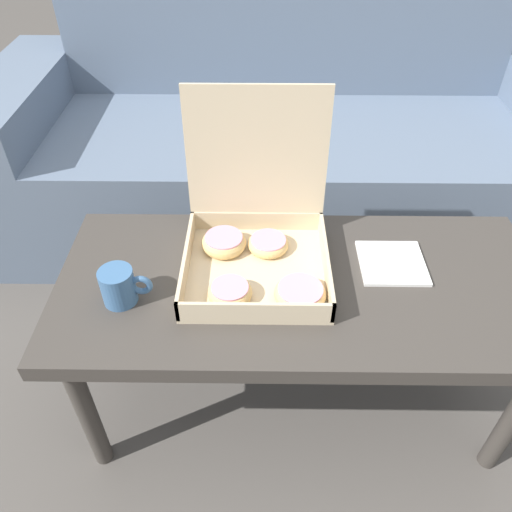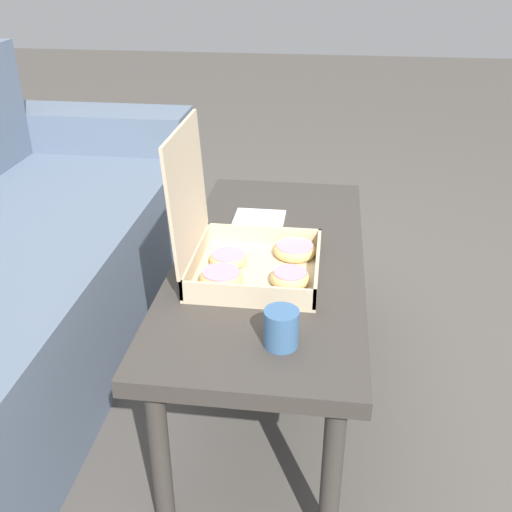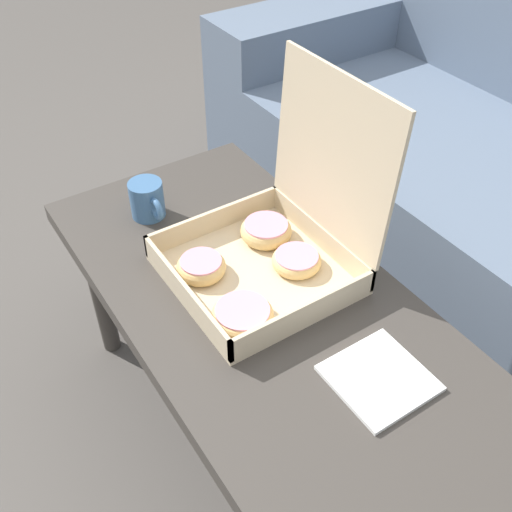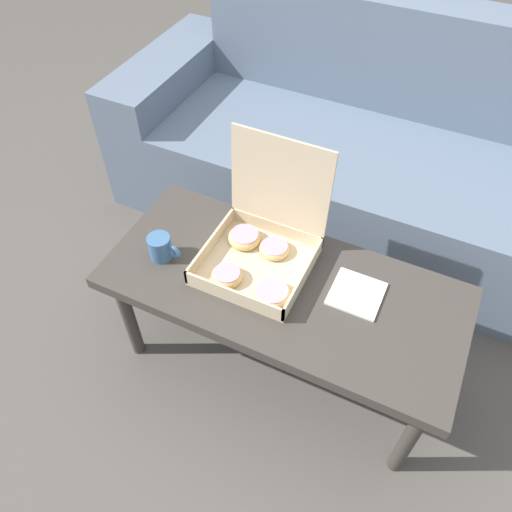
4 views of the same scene
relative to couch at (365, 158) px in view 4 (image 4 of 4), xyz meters
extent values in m
plane|color=#514C47|center=(0.00, -0.80, -0.30)|extent=(12.00, 12.00, 0.00)
cube|color=slate|center=(0.00, -0.15, -0.09)|extent=(1.63, 0.62, 0.43)
cube|color=slate|center=(0.00, 0.26, 0.14)|extent=(1.63, 0.20, 0.87)
cube|color=slate|center=(-0.93, -0.05, -0.01)|extent=(0.24, 0.82, 0.58)
cube|color=#3D3833|center=(0.00, -0.90, 0.14)|extent=(1.09, 0.49, 0.04)
cylinder|color=#3D3833|center=(-0.49, -1.08, -0.09)|extent=(0.04, 0.04, 0.41)
cylinder|color=#3D3833|center=(0.49, -1.08, -0.09)|extent=(0.04, 0.04, 0.41)
cylinder|color=#3D3833|center=(-0.49, -0.71, -0.09)|extent=(0.04, 0.04, 0.41)
cylinder|color=#3D3833|center=(0.49, -0.71, -0.09)|extent=(0.04, 0.04, 0.41)
cube|color=beige|center=(-0.10, -0.87, 0.16)|extent=(0.32, 0.31, 0.01)
cube|color=beige|center=(-0.10, -1.02, 0.19)|extent=(0.32, 0.01, 0.05)
cube|color=beige|center=(-0.10, -0.72, 0.19)|extent=(0.32, 0.01, 0.05)
cube|color=beige|center=(-0.26, -0.87, 0.19)|extent=(0.01, 0.31, 0.05)
cube|color=beige|center=(0.05, -0.87, 0.19)|extent=(0.01, 0.31, 0.05)
cube|color=beige|center=(-0.10, -0.71, 0.37)|extent=(0.32, 0.03, 0.31)
torus|color=#E5BC75|center=(-0.07, -0.80, 0.18)|extent=(0.10, 0.10, 0.03)
cylinder|color=pink|center=(-0.07, -0.80, 0.19)|extent=(0.08, 0.08, 0.01)
torus|color=#E5BC75|center=(-0.16, -0.96, 0.18)|extent=(0.09, 0.09, 0.03)
cylinder|color=pink|center=(-0.16, -0.96, 0.19)|extent=(0.08, 0.08, 0.02)
torus|color=#E5BC75|center=(-0.01, -0.96, 0.18)|extent=(0.11, 0.11, 0.03)
cylinder|color=pink|center=(-0.01, -0.96, 0.19)|extent=(0.10, 0.10, 0.01)
torus|color=#E5BC75|center=(-0.18, -0.80, 0.18)|extent=(0.10, 0.10, 0.04)
cylinder|color=pink|center=(-0.18, -0.80, 0.19)|extent=(0.09, 0.09, 0.02)
cylinder|color=#3D6693|center=(-0.39, -0.96, 0.20)|extent=(0.07, 0.07, 0.08)
torus|color=#3D6693|center=(-0.34, -0.96, 0.20)|extent=(0.05, 0.01, 0.05)
cube|color=white|center=(0.21, -0.84, 0.16)|extent=(0.15, 0.15, 0.01)
camera|label=1|loc=(-0.09, -1.69, 0.93)|focal=35.00mm
camera|label=2|loc=(-1.39, -1.04, 0.89)|focal=42.00mm
camera|label=3|loc=(0.60, -1.33, 0.94)|focal=42.00mm
camera|label=4|loc=(0.33, -1.76, 1.33)|focal=35.00mm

